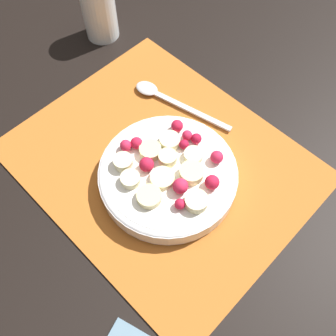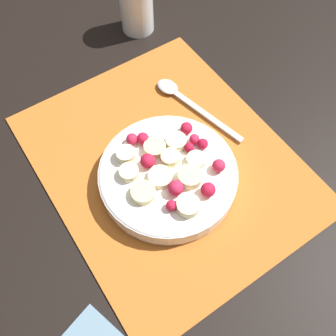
{
  "view_description": "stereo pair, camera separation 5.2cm",
  "coord_description": "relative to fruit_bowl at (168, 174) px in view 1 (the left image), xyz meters",
  "views": [
    {
      "loc": [
        -0.22,
        0.2,
        0.5
      ],
      "look_at": [
        -0.03,
        0.02,
        0.04
      ],
      "focal_mm": 40.0,
      "sensor_mm": 36.0,
      "label": 1
    },
    {
      "loc": [
        -0.25,
        0.16,
        0.5
      ],
      "look_at": [
        -0.03,
        0.02,
        0.04
      ],
      "focal_mm": 40.0,
      "sensor_mm": 36.0,
      "label": 2
    }
  ],
  "objects": [
    {
      "name": "ground_plane",
      "position": [
        0.03,
        -0.02,
        -0.03
      ],
      "size": [
        3.0,
        3.0,
        0.0
      ],
      "primitive_type": "plane",
      "color": "black"
    },
    {
      "name": "placemat",
      "position": [
        0.03,
        -0.02,
        -0.02
      ],
      "size": [
        0.43,
        0.35,
        0.01
      ],
      "color": "#B26023",
      "rests_on": "ground_plane"
    },
    {
      "name": "fruit_bowl",
      "position": [
        0.0,
        0.0,
        0.0
      ],
      "size": [
        0.2,
        0.2,
        0.05
      ],
      "color": "white",
      "rests_on": "placemat"
    },
    {
      "name": "spoon",
      "position": [
        0.12,
        -0.11,
        -0.02
      ],
      "size": [
        0.18,
        0.06,
        0.01
      ],
      "rotation": [
        0.0,
        0.0,
        6.51
      ],
      "color": "silver",
      "rests_on": "placemat"
    },
    {
      "name": "drinking_glass",
      "position": [
        0.32,
        -0.14,
        0.03
      ],
      "size": [
        0.06,
        0.06,
        0.11
      ],
      "color": "white",
      "rests_on": "ground_plane"
    }
  ]
}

